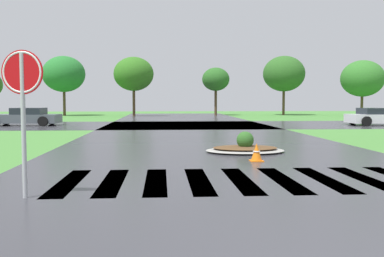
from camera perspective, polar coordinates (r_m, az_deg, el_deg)
asphalt_roadway at (r=13.85m, az=3.02°, el=-3.31°), size 10.80×80.00×0.01m
asphalt_cross_road at (r=29.55m, az=-0.69°, el=0.47°), size 90.00×9.72×0.01m
crosswalk_stripes at (r=9.44m, az=6.37°, el=-6.68°), size 7.65×3.12×0.01m
stop_sign at (r=8.08m, az=-21.16°, el=4.88°), size 0.75×0.20×2.56m
median_island at (r=14.37m, az=6.91°, el=-2.52°), size 2.56×1.86×0.68m
car_white_sedan at (r=31.65m, az=23.18°, el=1.39°), size 4.25×2.21×1.15m
car_dark_suv at (r=30.96m, az=-20.88°, el=1.39°), size 4.64×2.33×1.17m
traffic_cone at (r=12.30m, az=8.38°, el=-3.14°), size 0.36×0.36×0.51m
background_treeline at (r=46.65m, az=0.81°, el=6.78°), size 43.27×6.49×6.46m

